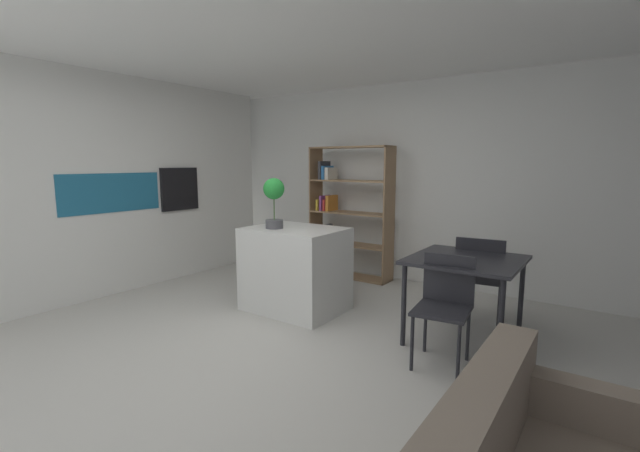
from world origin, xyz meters
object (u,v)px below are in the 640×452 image
object	(u,v)px
dining_chair_near	(445,299)
potted_plant_on_island	(274,197)
open_bookshelf	(345,210)
dining_table	(466,267)
dining_chair_far	(481,272)
kitchen_island	(295,269)
built_in_oven	(180,189)

from	to	relation	value
dining_chair_near	potted_plant_on_island	bearing A→B (deg)	169.14
open_bookshelf	dining_chair_near	xyz separation A→B (m)	(2.05, -1.80, -0.42)
dining_table	dining_chair_far	size ratio (longest dim) A/B	1.05
dining_chair_near	dining_table	bearing A→B (deg)	82.32
kitchen_island	dining_chair_far	distance (m)	1.89
open_bookshelf	dining_chair_far	distance (m)	2.26
kitchen_island	dining_chair_near	size ratio (longest dim) A/B	1.18
potted_plant_on_island	dining_chair_near	bearing A→B (deg)	-4.40
potted_plant_on_island	open_bookshelf	size ratio (longest dim) A/B	0.29
dining_chair_near	dining_chair_far	size ratio (longest dim) A/B	0.97
dining_chair_near	open_bookshelf	bearing A→B (deg)	132.26
open_bookshelf	dining_chair_far	world-z (taller)	open_bookshelf
kitchen_island	dining_chair_near	distance (m)	1.77
built_in_oven	dining_chair_far	distance (m)	3.98
dining_table	dining_chair_near	bearing A→B (deg)	-91.22
dining_chair_far	kitchen_island	bearing A→B (deg)	15.64
kitchen_island	dining_table	world-z (taller)	kitchen_island
built_in_oven	dining_chair_far	world-z (taller)	built_in_oven
open_bookshelf	dining_chair_near	distance (m)	2.76
built_in_oven	dining_chair_near	distance (m)	3.95
kitchen_island	potted_plant_on_island	xyz separation A→B (m)	(-0.17, -0.14, 0.79)
potted_plant_on_island	dining_chair_far	xyz separation A→B (m)	(1.93, 0.83, -0.71)
kitchen_island	dining_table	bearing A→B (deg)	6.64
dining_chair_far	dining_table	bearing A→B (deg)	83.13
open_bookshelf	dining_chair_near	world-z (taller)	open_bookshelf
kitchen_island	potted_plant_on_island	world-z (taller)	potted_plant_on_island
potted_plant_on_island	dining_table	world-z (taller)	potted_plant_on_island
open_bookshelf	dining_table	size ratio (longest dim) A/B	1.95
dining_table	dining_chair_near	xyz separation A→B (m)	(-0.01, -0.49, -0.16)
potted_plant_on_island	dining_chair_far	distance (m)	2.21
dining_table	dining_chair_far	xyz separation A→B (m)	(0.01, 0.48, -0.15)
built_in_oven	dining_chair_near	bearing A→B (deg)	-6.44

